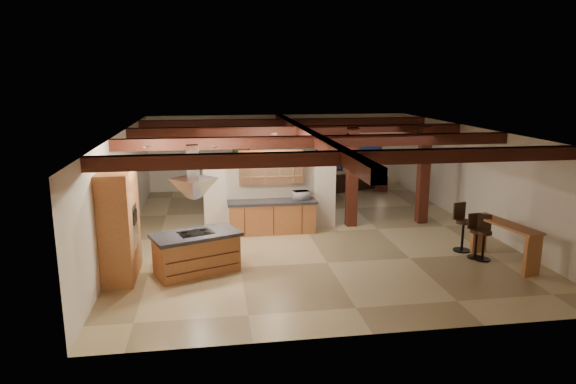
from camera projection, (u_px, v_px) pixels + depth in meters
name	position (u px, v px, depth m)	size (l,w,h in m)	color
ground	(308.00, 232.00, 14.61)	(12.00, 12.00, 0.00)	tan
room_walls	(308.00, 171.00, 14.22)	(12.00, 12.00, 12.00)	beige
ceiling_beams	(309.00, 136.00, 14.00)	(10.00, 12.00, 0.28)	#36130D
timber_posts	(388.00, 166.00, 15.07)	(2.50, 0.30, 2.90)	#36130D
partition_wall	(270.00, 192.00, 14.70)	(3.80, 0.18, 2.20)	beige
pantry_cabinet	(120.00, 224.00, 11.16)	(0.67, 1.60, 2.40)	#AA6E37
back_counter	(272.00, 217.00, 14.46)	(2.50, 0.66, 0.94)	#AA6E37
upper_display_cabinet	(271.00, 167.00, 14.36)	(1.80, 0.36, 0.95)	#AA6E37
range_hood	(194.00, 196.00, 11.23)	(1.10, 1.10, 1.40)	silver
back_windows	(349.00, 149.00, 20.41)	(2.70, 0.07, 1.70)	#36130D
framed_art	(241.00, 147.00, 19.74)	(0.65, 0.05, 0.85)	#36130D
recessed_cans	(216.00, 142.00, 11.74)	(3.16, 2.46, 0.03)	silver
kitchen_island	(196.00, 252.00, 11.52)	(2.13, 1.63, 0.94)	#AA6E37
dining_table	(302.00, 197.00, 17.66)	(1.63, 0.91, 0.57)	#3C1A0F
sofa	(348.00, 181.00, 20.14)	(2.31, 0.90, 0.67)	black
microwave	(301.00, 195.00, 14.46)	(0.45, 0.30, 0.25)	silver
bar_counter	(505.00, 236.00, 12.04)	(0.85, 1.95, 0.99)	#AA6E37
side_table	(381.00, 184.00, 19.84)	(0.46, 0.46, 0.57)	#36130D
table_lamp	(382.00, 171.00, 19.73)	(0.27, 0.27, 0.32)	black
bar_stool_a	(484.00, 237.00, 12.32)	(0.41, 0.42, 1.10)	black
bar_stool_b	(476.00, 236.00, 12.45)	(0.38, 0.38, 1.08)	black
bar_stool_c	(462.00, 227.00, 12.95)	(0.44, 0.46, 1.22)	black
dining_chairs	(302.00, 187.00, 17.59)	(2.38, 2.38, 1.22)	#36130D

